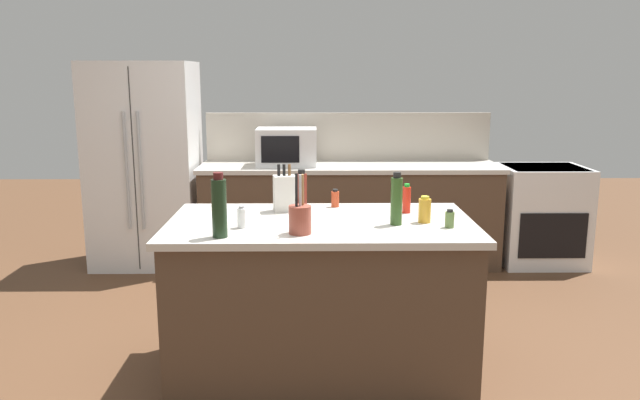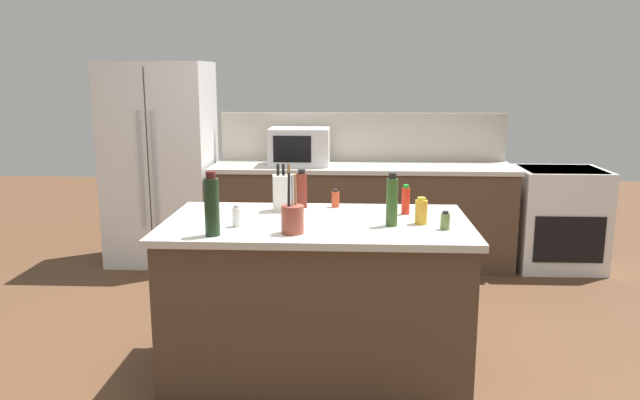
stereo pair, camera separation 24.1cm
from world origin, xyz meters
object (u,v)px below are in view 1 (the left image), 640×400
at_px(range_oven, 541,214).
at_px(wine_bottle, 219,207).
at_px(microwave, 287,147).
at_px(spice_jar_oregano, 450,219).
at_px(utensil_crock, 300,218).
at_px(refrigerator, 145,165).
at_px(olive_oil_bottle, 396,200).
at_px(honey_jar, 425,210).
at_px(salt_shaker, 242,218).
at_px(knife_block, 284,193).
at_px(spice_jar_paprika, 335,199).
at_px(vinegar_bottle, 302,190).
at_px(hot_sauce_bottle, 407,199).

xyz_separation_m(range_oven, wine_bottle, (-2.63, -2.55, 0.63)).
relative_size(microwave, spice_jar_oregano, 5.33).
height_order(range_oven, utensil_crock, utensil_crock).
relative_size(refrigerator, range_oven, 2.04).
distance_m(refrigerator, olive_oil_bottle, 3.10).
bearing_deg(honey_jar, range_oven, 56.00).
xyz_separation_m(spice_jar_oregano, salt_shaker, (-1.14, 0.01, 0.01)).
bearing_deg(spice_jar_oregano, range_oven, 59.44).
distance_m(knife_block, spice_jar_paprika, 0.34).
bearing_deg(refrigerator, spice_jar_paprika, -47.85).
relative_size(microwave, honey_jar, 3.58).
distance_m(wine_bottle, vinegar_bottle, 0.82).
distance_m(range_oven, olive_oil_bottle, 2.91).
relative_size(microwave, vinegar_bottle, 2.25).
bearing_deg(hot_sauce_bottle, utensil_crock, -142.26).
distance_m(honey_jar, vinegar_bottle, 0.81).
bearing_deg(utensil_crock, honey_jar, 19.17).
xyz_separation_m(knife_block, wine_bottle, (-0.31, -0.62, 0.05)).
bearing_deg(spice_jar_paprika, hot_sauce_bottle, -22.50).
height_order(utensil_crock, salt_shaker, utensil_crock).
xyz_separation_m(utensil_crock, honey_jar, (0.70, 0.24, -0.01)).
relative_size(knife_block, wine_bottle, 0.86).
xyz_separation_m(knife_block, honey_jar, (0.81, -0.31, -0.04)).
xyz_separation_m(microwave, spice_jar_paprika, (0.38, -1.82, -0.12)).
height_order(utensil_crock, spice_jar_paprika, utensil_crock).
xyz_separation_m(range_oven, spice_jar_oregano, (-1.40, -2.37, 0.52)).
distance_m(range_oven, microwave, 2.47).
distance_m(refrigerator, range_oven, 3.73).
bearing_deg(wine_bottle, microwave, 84.56).
xyz_separation_m(spice_jar_oregano, olive_oil_bottle, (-0.29, 0.07, 0.09)).
bearing_deg(knife_block, hot_sauce_bottle, -13.68).
height_order(wine_bottle, spice_jar_paprika, wine_bottle).
distance_m(spice_jar_oregano, wine_bottle, 1.25).
height_order(microwave, salt_shaker, microwave).
height_order(honey_jar, vinegar_bottle, vinegar_bottle).
relative_size(refrigerator, spice_jar_paprika, 16.44).
xyz_separation_m(wine_bottle, salt_shaker, (0.09, 0.20, -0.10)).
xyz_separation_m(range_oven, microwave, (-2.39, 0.00, 0.64)).
bearing_deg(refrigerator, microwave, -2.24).
bearing_deg(honey_jar, spice_jar_oregano, -46.27).
height_order(honey_jar, spice_jar_paprika, honey_jar).
distance_m(hot_sauce_bottle, wine_bottle, 1.19).
height_order(refrigerator, vinegar_bottle, refrigerator).
distance_m(hot_sauce_bottle, spice_jar_paprika, 0.46).
xyz_separation_m(hot_sauce_bottle, salt_shaker, (-0.96, -0.36, -0.03)).
bearing_deg(spice_jar_paprika, knife_block, -159.52).
bearing_deg(honey_jar, utensil_crock, -160.83).
distance_m(range_oven, honey_jar, 2.76).
bearing_deg(vinegar_bottle, range_oven, 39.72).
distance_m(honey_jar, spice_jar_oregano, 0.17).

